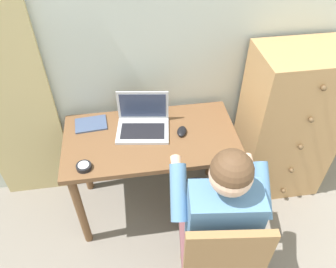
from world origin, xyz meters
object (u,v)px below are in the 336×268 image
person_seated (218,206)px  computer_mouse (182,131)px  dresser (287,126)px  laptop (143,122)px  chair (220,253)px  desk (151,149)px  desk_clock (84,167)px  notebook_pad (91,124)px

person_seated → computer_mouse: (-0.10, 0.56, 0.07)m
dresser → computer_mouse: 0.83m
computer_mouse → laptop: bearing=-179.2°
chair → person_seated: 0.26m
desk → person_seated: (0.31, -0.56, 0.07)m
chair → computer_mouse: size_ratio=9.00×
desk → computer_mouse: computer_mouse is taller
chair → person_seated: (0.02, 0.18, 0.18)m
chair → desk_clock: (-0.71, 0.53, 0.25)m
person_seated → notebook_pad: size_ratio=5.80×
desk → dresser: bearing=5.6°
chair → notebook_pad: (-0.68, 0.92, 0.24)m
desk → person_seated: person_seated is taller
laptop → notebook_pad: (-0.35, 0.08, -0.05)m
desk → chair: 0.80m
dresser → desk_clock: size_ratio=13.61×
desk → desk_clock: (-0.42, -0.21, 0.13)m
person_seated → notebook_pad: bearing=133.6°
laptop → notebook_pad: 0.36m
dresser → chair: 1.12m
computer_mouse → desk_clock: 0.67m
desk → computer_mouse: bearing=0.5°
chair → notebook_pad: bearing=126.6°
computer_mouse → notebook_pad: computer_mouse is taller
computer_mouse → desk_clock: computer_mouse is taller
dresser → laptop: bearing=-179.6°
desk → laptop: size_ratio=3.05×
desk → laptop: (-0.04, 0.09, 0.17)m
person_seated → chair: bearing=-96.1°
notebook_pad → laptop: bearing=-17.9°
laptop → notebook_pad: laptop is taller
desk → desk_clock: size_ratio=12.63×
desk → laptop: bearing=113.6°
desk_clock → dresser: bearing=12.3°
dresser → notebook_pad: bearing=176.9°
desk → chair: (0.29, -0.74, -0.11)m
desk_clock → notebook_pad: size_ratio=0.43×
chair → notebook_pad: chair is taller
desk → computer_mouse: (0.21, 0.00, 0.13)m
dresser → computer_mouse: size_ratio=12.25×
dresser → person_seated: bearing=-137.2°
desk_clock → chair: bearing=-36.5°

